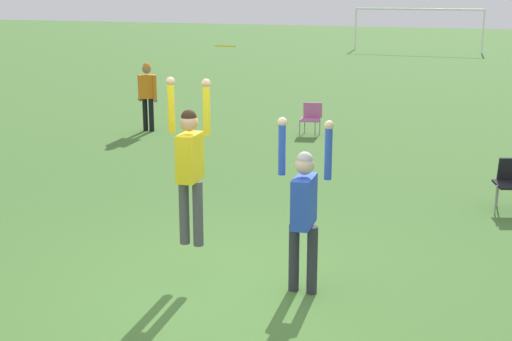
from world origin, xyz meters
TOP-DOWN VIEW (x-y plane):
  - ground_plane at (0.00, 0.00)m, footprint 120.00×120.00m
  - person_jumping at (-0.45, 0.15)m, footprint 0.55×0.41m
  - person_defending at (0.88, 0.28)m, footprint 0.63×0.50m
  - frisbee at (0.02, 0.11)m, footprint 0.23×0.23m
  - camping_chair_2 at (-1.82, 8.96)m, footprint 0.54×0.57m
  - person_spectator_near at (-5.61, 7.91)m, footprint 0.53×0.39m
  - soccer_goal at (-3.62, 33.68)m, footprint 7.10×0.10m

SIDE VIEW (x-z plane):
  - ground_plane at x=0.00m, z-range 0.00..0.00m
  - camping_chair_2 at x=-1.82m, z-range 0.07..0.82m
  - person_spectator_near at x=-5.61m, z-range 0.15..1.80m
  - person_defending at x=0.88m, z-range 0.05..2.04m
  - person_jumping at x=-0.45m, z-range 0.47..2.43m
  - soccer_goal at x=-3.62m, z-range 0.67..3.02m
  - frisbee at x=0.02m, z-range 2.73..2.76m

